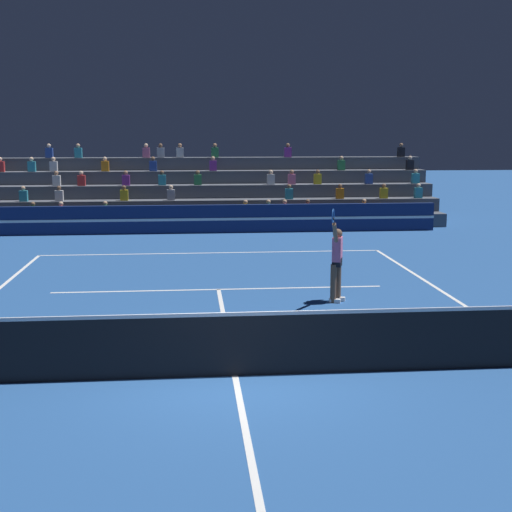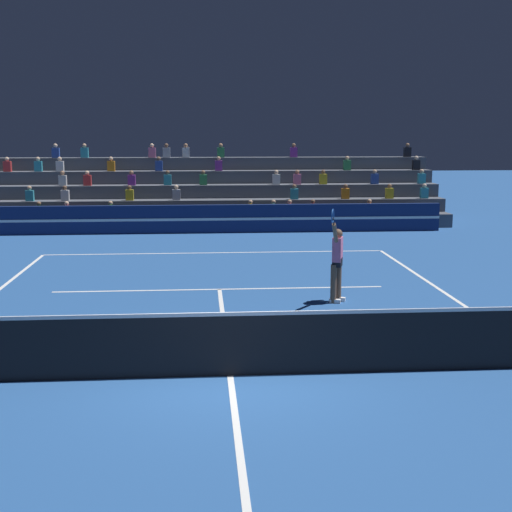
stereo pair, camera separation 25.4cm
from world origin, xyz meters
TOP-DOWN VIEW (x-y plane):
  - ground_plane at (0.00, 0.00)m, footprint 120.00×120.00m
  - court_lines at (0.00, 0.00)m, footprint 11.10×23.90m
  - tennis_net at (0.00, 0.00)m, footprint 12.00×0.10m
  - sponsor_banner_wall at (0.00, 16.55)m, footprint 18.00×0.26m
  - bleacher_stand at (-0.00, 20.36)m, footprint 19.77×4.75m
  - tennis_player at (2.66, 4.86)m, footprint 0.59×1.26m
  - tennis_ball at (-1.42, 2.38)m, footprint 0.07×0.07m

SIDE VIEW (x-z plane):
  - ground_plane at x=0.00m, z-range 0.00..0.00m
  - court_lines at x=0.00m, z-range 0.00..0.01m
  - tennis_ball at x=-1.42m, z-range 0.00..0.07m
  - tennis_net at x=0.00m, z-range -0.01..1.09m
  - sponsor_banner_wall at x=0.00m, z-range 0.00..1.10m
  - tennis_player at x=2.66m, z-range -0.18..2.14m
  - bleacher_stand at x=0.00m, z-range -0.67..2.71m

